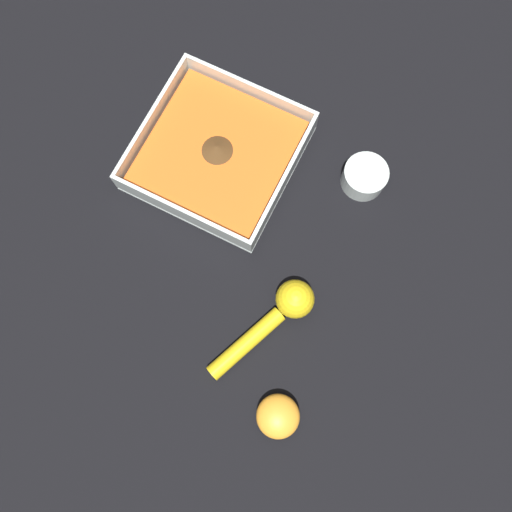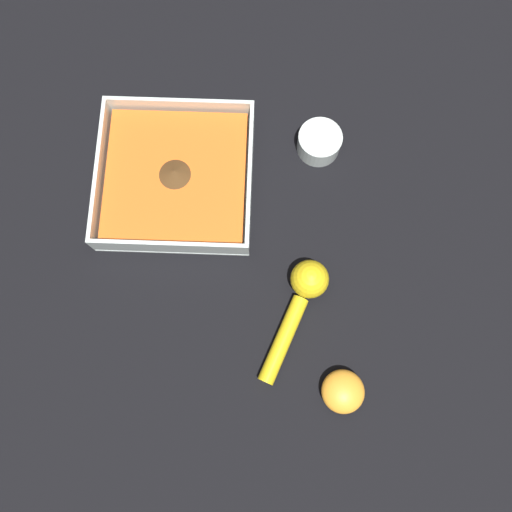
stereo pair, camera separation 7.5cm
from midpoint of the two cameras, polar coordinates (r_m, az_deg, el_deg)
ground_plane at (r=0.83m, az=0.87°, el=11.57°), size 4.00×4.00×0.00m
square_dish at (r=0.81m, az=-1.76°, el=11.09°), size 0.24×0.24×0.05m
spice_bowl at (r=0.82m, az=14.81°, el=8.19°), size 0.07×0.07×0.04m
lemon_squeezer at (r=0.74m, az=5.72°, el=-6.98°), size 0.18×0.10×0.06m
lemon_half at (r=0.74m, az=5.51°, el=-18.38°), size 0.06×0.06×0.03m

